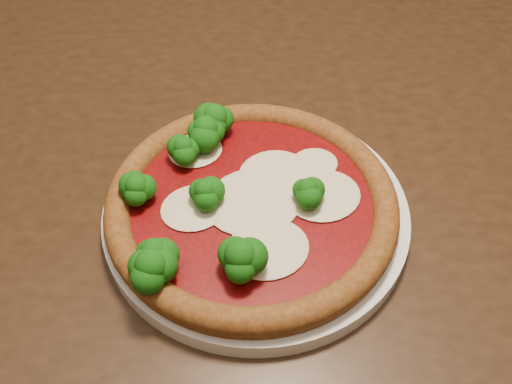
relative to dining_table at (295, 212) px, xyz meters
name	(u,v)px	position (x,y,z in m)	size (l,w,h in m)	color
floor	(298,384)	(0.06, 0.04, -0.66)	(4.00, 4.00, 0.00)	black
dining_table	(295,212)	(0.00, 0.00, 0.00)	(1.45, 1.26, 0.75)	black
plate	(256,213)	(-0.08, -0.06, 0.10)	(0.30, 0.30, 0.02)	silver
pizza	(245,202)	(-0.09, -0.06, 0.13)	(0.28, 0.28, 0.06)	brown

